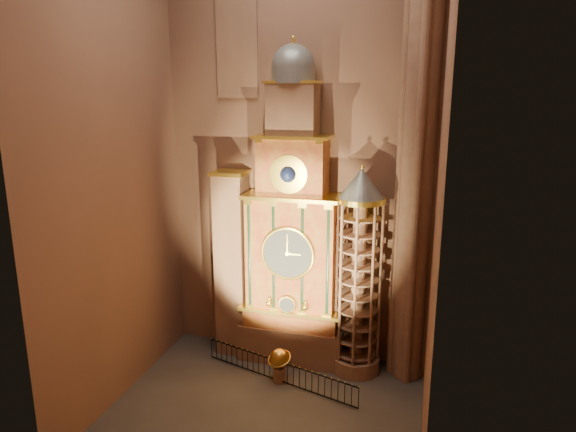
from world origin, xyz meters
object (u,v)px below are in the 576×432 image
(portrait_tower, at_px, (232,263))
(iron_railing, at_px, (278,371))
(astronomical_clock, at_px, (293,241))
(celestial_globe, at_px, (279,362))
(stair_turret, at_px, (358,275))

(portrait_tower, relative_size, iron_railing, 1.21)
(astronomical_clock, relative_size, celestial_globe, 9.67)
(celestial_globe, distance_m, iron_railing, 0.45)
(stair_turret, height_order, celestial_globe, stair_turret)
(stair_turret, bearing_deg, celestial_globe, -148.95)
(iron_railing, bearing_deg, stair_turret, 32.46)
(astronomical_clock, distance_m, stair_turret, 3.78)
(portrait_tower, relative_size, stair_turret, 0.94)
(astronomical_clock, height_order, portrait_tower, astronomical_clock)
(astronomical_clock, height_order, celestial_globe, astronomical_clock)
(astronomical_clock, xyz_separation_m, iron_railing, (-0.05, -2.52, -6.08))
(stair_turret, distance_m, iron_railing, 6.28)
(celestial_globe, bearing_deg, portrait_tower, 144.36)
(astronomical_clock, distance_m, portrait_tower, 3.73)
(portrait_tower, height_order, celestial_globe, portrait_tower)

